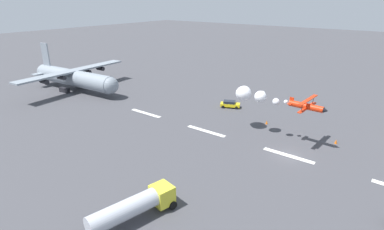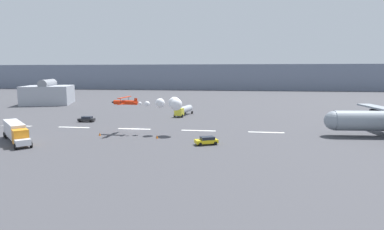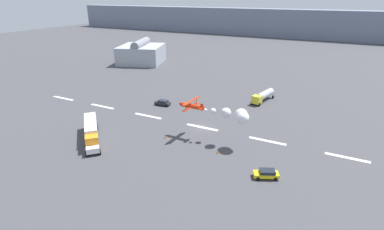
% 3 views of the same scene
% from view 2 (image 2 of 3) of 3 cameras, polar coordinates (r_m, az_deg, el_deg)
% --- Properties ---
extents(ground_plane, '(440.00, 440.00, 0.00)m').
position_cam_2_polar(ground_plane, '(76.28, -10.45, -2.50)').
color(ground_plane, '#424247').
rests_on(ground_plane, ground).
extents(runway_stripe_1, '(8.00, 0.90, 0.01)m').
position_cam_2_polar(runway_stripe_1, '(90.85, -29.29, -1.73)').
color(runway_stripe_1, white).
rests_on(runway_stripe_1, ground).
extents(runway_stripe_2, '(8.00, 0.90, 0.01)m').
position_cam_2_polar(runway_stripe_2, '(82.45, -20.70, -2.11)').
color(runway_stripe_2, white).
rests_on(runway_stripe_2, ground).
extents(runway_stripe_3, '(8.00, 0.90, 0.01)m').
position_cam_2_polar(runway_stripe_3, '(76.28, -10.45, -2.50)').
color(runway_stripe_3, white).
rests_on(runway_stripe_3, ground).
extents(runway_stripe_4, '(8.00, 0.90, 0.01)m').
position_cam_2_polar(runway_stripe_4, '(72.92, 1.17, -2.84)').
color(runway_stripe_4, white).
rests_on(runway_stripe_4, ground).
extents(runway_stripe_5, '(8.00, 0.90, 0.01)m').
position_cam_2_polar(runway_stripe_5, '(72.75, 13.36, -3.08)').
color(runway_stripe_5, white).
rests_on(runway_stripe_5, ground).
extents(mountain_ridge_distant, '(396.00, 16.00, 19.15)m').
position_cam_2_polar(mountain_ridge_distant, '(243.61, 2.38, 6.91)').
color(mountain_ridge_distant, slate).
rests_on(mountain_ridge_distant, ground).
extents(stunt_biplane_red, '(16.30, 6.50, 2.90)m').
position_cam_2_polar(stunt_biplane_red, '(68.15, -4.98, 2.14)').
color(stunt_biplane_red, red).
extents(semi_truck_orange, '(12.42, 12.18, 3.70)m').
position_cam_2_polar(semi_truck_orange, '(70.11, -29.45, -2.54)').
color(semi_truck_orange, silver).
rests_on(semi_truck_orange, ground).
extents(fuel_tanker_truck, '(4.69, 10.27, 2.90)m').
position_cam_2_polar(fuel_tanker_truck, '(97.78, -1.52, 0.92)').
color(fuel_tanker_truck, yellow).
rests_on(fuel_tanker_truck, ground).
extents(followme_car_yellow, '(4.59, 3.40, 1.52)m').
position_cam_2_polar(followme_car_yellow, '(58.89, 2.68, -4.63)').
color(followme_car_yellow, yellow).
rests_on(followme_car_yellow, ground).
extents(airport_staff_sedan, '(4.47, 2.17, 1.52)m').
position_cam_2_polar(airport_staff_sedan, '(90.22, -18.64, -0.67)').
color(airport_staff_sedan, '#262628').
rests_on(airport_staff_sedan, ground).
extents(hangar_building, '(23.42, 24.04, 10.43)m').
position_cam_2_polar(hangar_building, '(146.32, -24.68, 3.50)').
color(hangar_building, '#9EA3AD').
rests_on(hangar_building, ground).
extents(traffic_cone_near, '(0.44, 0.44, 0.75)m').
position_cam_2_polar(traffic_cone_near, '(69.83, -16.44, -3.34)').
color(traffic_cone_near, orange).
rests_on(traffic_cone_near, ground).
extents(traffic_cone_far, '(0.44, 0.44, 0.75)m').
position_cam_2_polar(traffic_cone_far, '(64.69, -6.39, -3.94)').
color(traffic_cone_far, orange).
rests_on(traffic_cone_far, ground).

